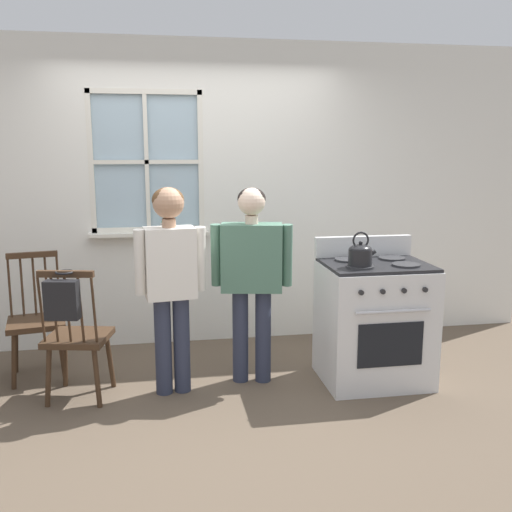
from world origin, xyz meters
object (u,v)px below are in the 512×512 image
at_px(chair_near_wall, 36,322).
at_px(potted_plant, 167,222).
at_px(stove, 374,321).
at_px(person_teen_center, 252,266).
at_px(handbag, 62,299).
at_px(kettle, 360,254).
at_px(person_elderly_left, 170,269).
at_px(chair_by_window, 77,338).

distance_m(chair_near_wall, potted_plant, 1.37).
relative_size(chair_near_wall, stove, 0.90).
xyz_separation_m(person_teen_center, handbag, (-1.31, -0.32, -0.11)).
xyz_separation_m(stove, handbag, (-2.24, -0.18, 0.33)).
distance_m(chair_near_wall, stove, 2.61).
bearing_deg(chair_near_wall, kettle, -25.35).
bearing_deg(potted_plant, stove, -35.37).
bearing_deg(person_elderly_left, handbag, -170.10).
height_order(potted_plant, handbag, potted_plant).
relative_size(chair_near_wall, person_teen_center, 0.65).
bearing_deg(handbag, chair_near_wall, 114.71).
bearing_deg(kettle, chair_by_window, 174.99).
bearing_deg(potted_plant, handbag, -119.51).
bearing_deg(chair_by_window, handbag, 90.00).
bearing_deg(person_elderly_left, person_teen_center, 2.70).
distance_m(potted_plant, handbag, 1.49).
xyz_separation_m(chair_near_wall, kettle, (2.38, -0.64, 0.58)).
relative_size(person_elderly_left, person_teen_center, 1.01).
distance_m(stove, potted_plant, 1.98).
bearing_deg(person_teen_center, potted_plant, 133.05).
relative_size(stove, kettle, 4.39).
bearing_deg(chair_near_wall, person_teen_center, -23.06).
height_order(chair_near_wall, stove, stove).
xyz_separation_m(potted_plant, handbag, (-0.72, -1.27, -0.33)).
bearing_deg(chair_by_window, stove, -169.55).
xyz_separation_m(person_elderly_left, handbag, (-0.71, -0.22, -0.13)).
distance_m(chair_by_window, potted_plant, 1.41).
relative_size(chair_by_window, person_teen_center, 0.65).
bearing_deg(person_teen_center, handbag, -155.58).
distance_m(chair_near_wall, person_teen_center, 1.74).
distance_m(chair_near_wall, handbag, 0.84).
relative_size(person_teen_center, potted_plant, 5.62).
relative_size(stove, handbag, 3.53).
xyz_separation_m(stove, kettle, (-0.18, -0.13, 0.55)).
relative_size(person_teen_center, handbag, 4.85).
bearing_deg(kettle, chair_near_wall, 164.97).
height_order(person_teen_center, stove, person_teen_center).
xyz_separation_m(kettle, handbag, (-2.06, -0.05, -0.22)).
bearing_deg(handbag, person_elderly_left, 17.05).
height_order(stove, potted_plant, potted_plant).
height_order(person_teen_center, handbag, person_teen_center).
xyz_separation_m(chair_near_wall, person_elderly_left, (1.03, -0.47, 0.48)).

